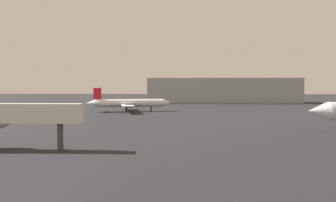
{
  "coord_description": "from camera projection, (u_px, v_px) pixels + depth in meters",
  "views": [
    {
      "loc": [
        0.43,
        -10.81,
        7.75
      ],
      "look_at": [
        -2.89,
        53.71,
        4.63
      ],
      "focal_mm": 32.18,
      "sensor_mm": 36.0,
      "label": 1
    }
  ],
  "objects": [
    {
      "name": "airplane_distant",
      "position": [
        129.0,
        103.0,
        93.22
      ],
      "size": [
        26.19,
        20.96,
        7.32
      ],
      "rotation": [
        0.0,
        0.0,
        0.25
      ],
      "color": "white",
      "rests_on": "ground_plane"
    },
    {
      "name": "terminal_building",
      "position": [
        222.0,
        90.0,
        145.64
      ],
      "size": [
        70.17,
        20.86,
        11.65
      ],
      "primitive_type": "cube",
      "color": "#999EA3",
      "rests_on": "ground_plane"
    }
  ]
}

